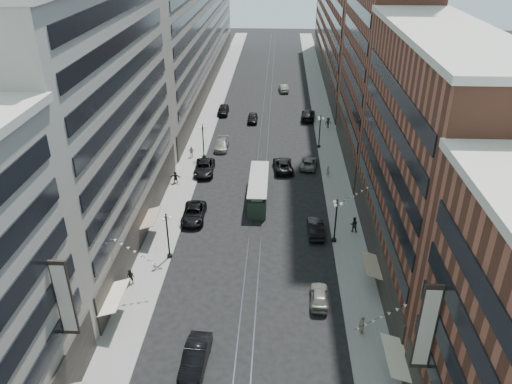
% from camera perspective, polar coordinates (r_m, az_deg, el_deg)
% --- Properties ---
extents(ground, '(220.00, 220.00, 0.00)m').
position_cam_1_polar(ground, '(83.31, 0.83, 5.18)').
color(ground, black).
rests_on(ground, ground).
extents(sidewalk_west, '(4.00, 180.00, 0.15)m').
position_cam_1_polar(sidewalk_west, '(93.52, -5.76, 7.70)').
color(sidewalk_west, gray).
rests_on(sidewalk_west, ground).
extents(sidewalk_east, '(4.00, 180.00, 0.15)m').
position_cam_1_polar(sidewalk_east, '(92.93, 7.90, 7.44)').
color(sidewalk_east, gray).
rests_on(sidewalk_east, ground).
extents(rail_west, '(0.12, 180.00, 0.02)m').
position_cam_1_polar(rail_west, '(92.62, 0.61, 7.59)').
color(rail_west, '#2D2D33').
rests_on(rail_west, ground).
extents(rail_east, '(0.12, 180.00, 0.02)m').
position_cam_1_polar(rail_east, '(92.58, 1.48, 7.58)').
color(rail_east, '#2D2D33').
rests_on(rail_east, ground).
extents(building_west_mid, '(8.00, 36.00, 28.00)m').
position_cam_1_polar(building_west_mid, '(56.48, -17.77, 7.73)').
color(building_west_mid, gray).
rests_on(building_west_mid, ground).
extents(building_west_far, '(8.00, 90.00, 26.00)m').
position_cam_1_polar(building_west_far, '(116.03, -7.32, 18.22)').
color(building_west_far, gray).
rests_on(building_west_far, ground).
extents(building_east_mid, '(8.00, 30.00, 24.00)m').
position_cam_1_polar(building_east_mid, '(51.24, 18.98, 3.04)').
color(building_east_mid, brown).
rests_on(building_east_mid, ground).
extents(building_east_tower, '(8.00, 26.00, 42.00)m').
position_cam_1_polar(building_east_tower, '(75.03, 14.64, 18.50)').
color(building_east_tower, brown).
rests_on(building_east_tower, ground).
extents(building_east_far, '(8.00, 72.00, 24.00)m').
position_cam_1_polar(building_east_far, '(124.27, 9.92, 18.22)').
color(building_east_far, brown).
rests_on(building_east_far, ground).
extents(lamppost_sw_far, '(1.03, 1.14, 5.52)m').
position_cam_1_polar(lamppost_sw_far, '(54.71, -10.07, -4.77)').
color(lamppost_sw_far, black).
rests_on(lamppost_sw_far, sidewalk_west).
extents(lamppost_sw_mid, '(1.03, 1.14, 5.52)m').
position_cam_1_polar(lamppost_sw_mid, '(78.34, -6.06, 5.95)').
color(lamppost_sw_mid, black).
rests_on(lamppost_sw_mid, sidewalk_west).
extents(lamppost_se_far, '(1.03, 1.14, 5.52)m').
position_cam_1_polar(lamppost_se_far, '(57.23, 9.10, -3.09)').
color(lamppost_se_far, black).
rests_on(lamppost_se_far, sidewalk_east).
extents(lamppost_se_mid, '(1.03, 1.14, 5.52)m').
position_cam_1_polar(lamppost_se_mid, '(82.39, 7.30, 7.01)').
color(lamppost_se_mid, black).
rests_on(lamppost_se_mid, sidewalk_east).
extents(streetcar, '(2.47, 11.15, 3.08)m').
position_cam_1_polar(streetcar, '(66.39, 0.29, 0.27)').
color(streetcar, '#203326').
rests_on(streetcar, ground).
extents(car_2, '(2.88, 5.98, 1.64)m').
position_cam_1_polar(car_2, '(62.58, -7.13, -2.45)').
color(car_2, black).
rests_on(car_2, ground).
extents(car_4, '(1.93, 4.40, 1.47)m').
position_cam_1_polar(car_4, '(49.70, 7.24, -11.72)').
color(car_4, slate).
rests_on(car_4, ground).
extents(car_5, '(2.24, 5.54, 1.79)m').
position_cam_1_polar(car_5, '(43.71, -6.94, -18.24)').
color(car_5, black).
rests_on(car_5, ground).
extents(pedestrian_2, '(0.87, 0.55, 1.68)m').
position_cam_1_polar(pedestrian_2, '(52.79, -14.12, -9.40)').
color(pedestrian_2, black).
rests_on(pedestrian_2, sidewalk_west).
extents(pedestrian_4, '(0.61, 1.15, 1.87)m').
position_cam_1_polar(pedestrian_4, '(46.81, 12.01, -14.62)').
color(pedestrian_4, '#B2A993').
rests_on(pedestrian_4, sidewalk_east).
extents(car_7, '(3.09, 6.23, 1.70)m').
position_cam_1_polar(car_7, '(74.24, -5.93, 2.77)').
color(car_7, black).
rests_on(car_7, ground).
extents(car_8, '(2.18, 5.25, 1.52)m').
position_cam_1_polar(car_8, '(82.41, -3.95, 5.43)').
color(car_8, slate).
rests_on(car_8, ground).
extents(car_9, '(2.05, 5.07, 1.73)m').
position_cam_1_polar(car_9, '(98.61, -3.78, 9.35)').
color(car_9, black).
rests_on(car_9, ground).
extents(car_10, '(1.81, 5.09, 1.67)m').
position_cam_1_polar(car_10, '(59.63, 6.84, -4.09)').
color(car_10, black).
rests_on(car_10, ground).
extents(car_11, '(3.06, 5.41, 1.43)m').
position_cam_1_polar(car_11, '(76.19, 6.04, 3.34)').
color(car_11, '#656159').
rests_on(car_11, ground).
extents(car_12, '(2.97, 6.30, 1.78)m').
position_cam_1_polar(car_12, '(96.21, 5.96, 8.79)').
color(car_12, black).
rests_on(car_12, ground).
extents(car_13, '(1.83, 4.54, 1.55)m').
position_cam_1_polar(car_13, '(94.25, -0.40, 8.46)').
color(car_13, black).
rests_on(car_13, ground).
extents(car_14, '(2.28, 4.94, 1.57)m').
position_cam_1_polar(car_14, '(113.15, 3.17, 11.79)').
color(car_14, gray).
rests_on(car_14, ground).
extents(pedestrian_5, '(1.59, 0.46, 1.71)m').
position_cam_1_polar(pedestrian_5, '(71.61, -9.20, 1.70)').
color(pedestrian_5, black).
rests_on(pedestrian_5, sidewalk_west).
extents(pedestrian_6, '(1.08, 0.57, 1.77)m').
position_cam_1_polar(pedestrian_6, '(79.51, -7.37, 4.60)').
color(pedestrian_6, '#AFA491').
rests_on(pedestrian_6, sidewalk_west).
extents(pedestrian_7, '(1.00, 0.64, 1.94)m').
position_cam_1_polar(pedestrian_7, '(60.45, 11.12, -3.65)').
color(pedestrian_7, black).
rests_on(pedestrian_7, sidewalk_east).
extents(pedestrian_8, '(0.74, 0.63, 1.71)m').
position_cam_1_polar(pedestrian_8, '(73.25, 8.18, 2.40)').
color(pedestrian_8, '#AD9F8F').
rests_on(pedestrian_8, sidewalk_east).
extents(pedestrian_9, '(1.32, 0.83, 1.91)m').
position_cam_1_polar(pedestrian_9, '(91.82, 8.25, 7.84)').
color(pedestrian_9, black).
rests_on(pedestrian_9, sidewalk_east).
extents(car_extra_0, '(3.26, 6.12, 1.64)m').
position_cam_1_polar(car_extra_0, '(74.97, 3.11, 3.12)').
color(car_extra_0, black).
rests_on(car_extra_0, ground).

